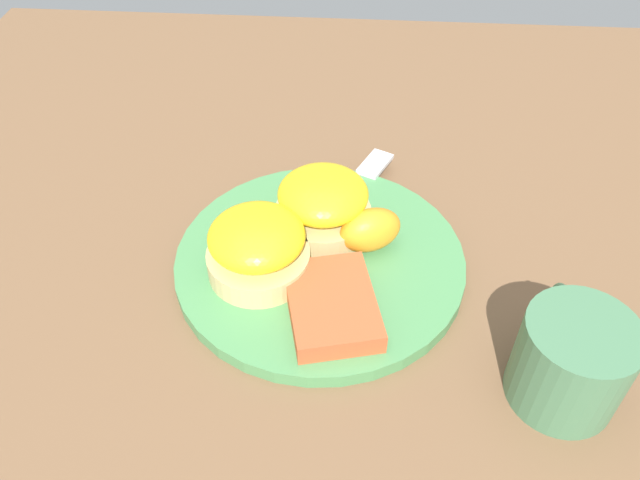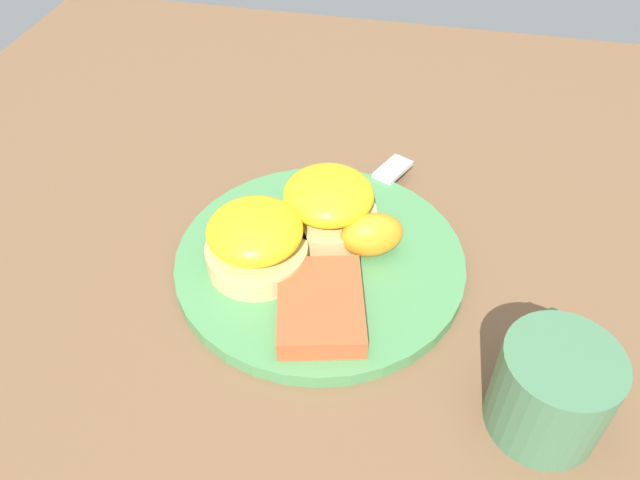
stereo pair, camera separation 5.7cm
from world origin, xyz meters
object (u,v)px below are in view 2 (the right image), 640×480
sandwich_benedict_right (256,241)px  cup (552,389)px  hashbrown_patty (320,305)px  orange_wedge (372,235)px  fork (353,204)px  sandwich_benedict_left (325,205)px

sandwich_benedict_right → cup: bearing=-111.7°
sandwich_benedict_right → hashbrown_patty: bearing=-123.0°
orange_wedge → cup: 0.21m
cup → hashbrown_patty: bearing=73.2°
orange_wedge → fork: bearing=23.8°
hashbrown_patty → fork: 0.15m
sandwich_benedict_right → cup: cup is taller
sandwich_benedict_left → fork: size_ratio=0.44×
sandwich_benedict_left → sandwich_benedict_right: 0.08m
sandwich_benedict_right → fork: bearing=-35.5°
orange_wedge → hashbrown_patty: bearing=159.8°
hashbrown_patty → fork: bearing=-1.2°
fork → hashbrown_patty: bearing=178.8°
sandwich_benedict_left → cup: (-0.16, -0.20, -0.00)m
orange_wedge → cup: size_ratio=0.53×
fork → cup: cup is taller
sandwich_benedict_left → hashbrown_patty: 0.11m
sandwich_benedict_left → sandwich_benedict_right: bearing=140.9°
hashbrown_patty → fork: (0.15, -0.00, -0.01)m
orange_wedge → sandwich_benedict_right: bearing=111.2°
sandwich_benedict_right → orange_wedge: (0.04, -0.10, -0.01)m
hashbrown_patty → sandwich_benedict_left: bearing=9.7°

